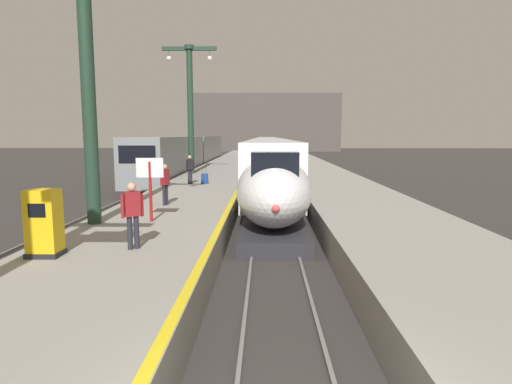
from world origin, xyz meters
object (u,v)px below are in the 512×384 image
station_column_far (190,98)px  regional_train_adjacent (189,153)px  departure_info_board (150,177)px  station_column_mid (86,41)px  rolling_suitcase (205,179)px  passenger_near_edge (190,167)px  passenger_mid_platform (165,181)px  ticket_machine_yellow (44,226)px  passenger_far_waiting (132,210)px  highspeed_train_main (268,152)px

station_column_far → regional_train_adjacent: bearing=100.6°
regional_train_adjacent → departure_info_board: regional_train_adjacent is taller
station_column_mid → rolling_suitcase: (1.98, 11.63, -5.44)m
regional_train_adjacent → passenger_near_edge: 19.12m
departure_info_board → station_column_mid: bearing=-169.3°
regional_train_adjacent → station_column_mid: size_ratio=3.81×
station_column_mid → departure_info_board: bearing=10.7°
rolling_suitcase → passenger_mid_platform: bearing=-93.7°
rolling_suitcase → ticket_machine_yellow: (-1.63, -15.48, 0.44)m
passenger_far_waiting → highspeed_train_main: bearing=84.7°
station_column_far → passenger_near_edge: 8.55m
departure_info_board → passenger_mid_platform: bearing=95.2°
departure_info_board → highspeed_train_main: bearing=83.4°
passenger_mid_platform → passenger_far_waiting: size_ratio=1.00×
station_column_far → ticket_machine_yellow: (0.35, -22.55, -4.90)m
regional_train_adjacent → passenger_near_edge: bearing=-80.0°
station_column_far → passenger_near_edge: size_ratio=5.56×
station_column_far → highspeed_train_main: bearing=71.0°
station_column_far → passenger_mid_platform: size_ratio=5.56×
station_column_mid → passenger_near_edge: bearing=84.5°
rolling_suitcase → ticket_machine_yellow: ticket_machine_yellow is taller
rolling_suitcase → highspeed_train_main: bearing=80.8°
station_column_mid → rolling_suitcase: size_ratio=9.77×
station_column_mid → station_column_far: 18.70m
station_column_mid → passenger_far_waiting: station_column_mid is taller
passenger_near_edge → rolling_suitcase: (0.86, 0.03, -0.69)m
regional_train_adjacent → departure_info_board: size_ratio=17.26×
regional_train_adjacent → passenger_far_waiting: regional_train_adjacent is taller
station_column_mid → passenger_mid_platform: station_column_mid is taller
station_column_mid → passenger_far_waiting: bearing=-54.6°
rolling_suitcase → station_column_mid: bearing=-99.7°
passenger_near_edge → departure_info_board: (0.65, -11.27, 0.52)m
passenger_far_waiting → passenger_near_edge: bearing=94.4°
highspeed_train_main → station_column_mid: station_column_mid is taller
passenger_mid_platform → passenger_far_waiting: 6.95m
regional_train_adjacent → passenger_near_edge: size_ratio=21.66×
regional_train_adjacent → station_column_mid: 30.87m
regional_train_adjacent → station_column_mid: station_column_mid is taller
passenger_near_edge → passenger_far_waiting: (1.13, -14.77, 0.00)m
station_column_mid → passenger_mid_platform: bearing=68.6°
passenger_mid_platform → regional_train_adjacent: bearing=97.8°
passenger_mid_platform → highspeed_train_main: bearing=82.1°
regional_train_adjacent → passenger_mid_platform: bearing=-82.2°
regional_train_adjacent → rolling_suitcase: (4.18, -18.80, -0.77)m
highspeed_train_main → rolling_suitcase: highspeed_train_main is taller
regional_train_adjacent → passenger_mid_platform: 26.95m
passenger_near_edge → passenger_mid_platform: 7.87m
station_column_mid → highspeed_train_main: bearing=80.7°
passenger_near_edge → rolling_suitcase: size_ratio=1.72×
ticket_machine_yellow → passenger_near_edge: bearing=87.1°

